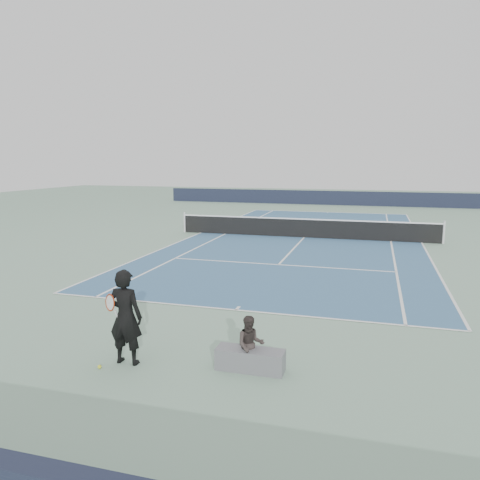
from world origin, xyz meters
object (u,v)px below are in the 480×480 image
(tennis_player, at_px, (125,317))
(spectator_bench, at_px, (250,352))
(tennis_net, at_px, (304,228))
(tennis_ball, at_px, (99,367))

(tennis_player, height_order, spectator_bench, tennis_player)
(spectator_bench, bearing_deg, tennis_net, 94.66)
(tennis_net, height_order, tennis_ball, tennis_net)
(tennis_net, distance_m, tennis_ball, 15.90)
(tennis_player, relative_size, tennis_ball, 25.47)
(tennis_player, xyz_separation_m, spectator_bench, (2.33, 0.35, -0.56))
(tennis_ball, height_order, spectator_bench, spectator_bench)
(tennis_net, xyz_separation_m, spectator_bench, (1.23, -15.11, -0.15))
(tennis_player, relative_size, spectator_bench, 1.39)
(tennis_ball, relative_size, spectator_bench, 0.05)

